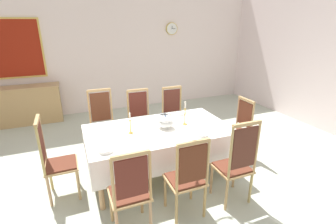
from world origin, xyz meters
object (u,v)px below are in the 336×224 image
(soup_tureen, at_px, (165,122))
(candlestick_west, at_px, (130,125))
(chair_north_b, at_px, (140,119))
(spoon_primary, at_px, (170,115))
(chair_head_west, at_px, (55,159))
(framed_painting, at_px, (17,49))
(bowl_far_left, at_px, (201,134))
(chair_south_b, at_px, (187,177))
(bowl_near_right, at_px, (180,113))
(bowl_far_right, at_px, (106,150))
(dining_table, at_px, (159,133))
(mounted_clock, at_px, (172,29))
(chair_north_a, at_px, (103,123))
(chair_north_c, at_px, (174,114))
(bowl_near_left, at_px, (164,116))
(chair_south_a, at_px, (130,191))
(spoon_secondary, at_px, (185,113))
(chair_head_east, at_px, (238,127))
(candlestick_east, at_px, (185,115))
(chair_south_c, at_px, (236,162))
(sideboard, at_px, (29,105))

(soup_tureen, distance_m, candlestick_west, 0.54)
(chair_north_b, xyz_separation_m, spoon_primary, (0.39, -0.53, 0.21))
(chair_head_west, bearing_deg, framed_painting, -168.73)
(soup_tureen, height_order, bowl_far_left, soup_tureen)
(bowl_far_left, height_order, framed_painting, framed_painting)
(chair_south_b, distance_m, bowl_near_right, 1.57)
(bowl_far_right, bearing_deg, bowl_near_right, 31.31)
(dining_table, distance_m, bowl_far_right, 0.96)
(bowl_near_right, distance_m, mounted_clock, 3.43)
(chair_north_a, distance_m, bowl_near_right, 1.39)
(chair_north_c, xyz_separation_m, bowl_near_left, (-0.43, -0.55, 0.23))
(chair_south_a, distance_m, chair_north_a, 2.01)
(bowl_far_left, bearing_deg, bowl_far_right, 178.71)
(chair_north_b, bearing_deg, dining_table, 90.39)
(candlestick_west, relative_size, spoon_secondary, 1.79)
(chair_head_east, height_order, candlestick_east, candlestick_east)
(chair_north_b, xyz_separation_m, bowl_far_right, (-0.85, -1.42, 0.23))
(chair_south_c, relative_size, bowl_near_right, 6.80)
(chair_south_b, relative_size, bowl_far_right, 5.88)
(chair_south_a, distance_m, candlestick_west, 1.09)
(bowl_near_left, xyz_separation_m, bowl_near_right, (0.29, -0.00, -0.00))
(bowl_near_left, distance_m, spoon_secondary, 0.41)
(chair_north_a, distance_m, mounted_clock, 3.70)
(candlestick_west, relative_size, sideboard, 0.22)
(chair_south_b, distance_m, bowl_far_right, 1.06)
(bowl_far_left, distance_m, spoon_primary, 0.93)
(dining_table, bearing_deg, chair_north_b, 90.39)
(chair_south_a, relative_size, chair_head_east, 1.03)
(chair_head_east, bearing_deg, spoon_primary, 66.39)
(chair_head_west, bearing_deg, bowl_near_left, 104.46)
(spoon_secondary, bearing_deg, framed_painting, 132.92)
(chair_south_c, xyz_separation_m, soup_tureen, (-0.58, 1.01, 0.27))
(chair_north_c, distance_m, candlestick_east, 1.09)
(chair_north_c, xyz_separation_m, chair_head_west, (-2.17, -1.00, 0.02))
(chair_head_west, xyz_separation_m, soup_tureen, (1.59, 0.00, 0.28))
(candlestick_east, height_order, mounted_clock, mounted_clock)
(candlestick_east, bearing_deg, soup_tureen, -180.00)
(chair_south_c, distance_m, candlestick_west, 1.54)
(chair_north_c, distance_m, bowl_far_left, 1.48)
(bowl_far_right, relative_size, spoon_primary, 1.06)
(chair_south_a, height_order, spoon_primary, chair_south_a)
(bowl_far_left, bearing_deg, sideboard, 125.73)
(chair_head_east, bearing_deg, framed_painting, 46.77)
(bowl_near_left, relative_size, bowl_far_right, 0.95)
(bowl_far_right, bearing_deg, candlestick_west, 44.48)
(spoon_secondary, bearing_deg, soup_tureen, -141.26)
(bowl_near_left, bearing_deg, framed_painting, 129.24)
(dining_table, distance_m, spoon_primary, 0.62)
(chair_south_c, xyz_separation_m, chair_north_c, (0.00, 2.01, -0.03))
(chair_south_b, height_order, framed_painting, framed_painting)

